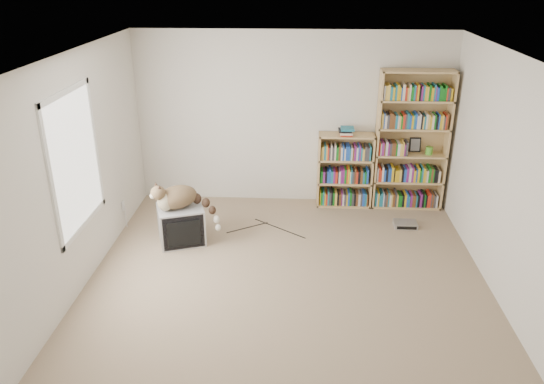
# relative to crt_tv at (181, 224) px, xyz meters

# --- Properties ---
(floor) EXTENTS (4.50, 5.00, 0.01)m
(floor) POSITION_rel_crt_tv_xyz_m (1.38, -1.08, -0.24)
(floor) COLOR #9C8569
(floor) RESTS_ON ground
(wall_back) EXTENTS (4.50, 0.02, 2.50)m
(wall_back) POSITION_rel_crt_tv_xyz_m (1.38, 1.42, 1.01)
(wall_back) COLOR silver
(wall_back) RESTS_ON floor
(wall_front) EXTENTS (4.50, 0.02, 2.50)m
(wall_front) POSITION_rel_crt_tv_xyz_m (1.38, -3.58, 1.01)
(wall_front) COLOR silver
(wall_front) RESTS_ON floor
(wall_left) EXTENTS (0.02, 5.00, 2.50)m
(wall_left) POSITION_rel_crt_tv_xyz_m (-0.87, -1.08, 1.01)
(wall_left) COLOR silver
(wall_left) RESTS_ON floor
(wall_right) EXTENTS (0.02, 5.00, 2.50)m
(wall_right) POSITION_rel_crt_tv_xyz_m (3.63, -1.08, 1.01)
(wall_right) COLOR silver
(wall_right) RESTS_ON floor
(ceiling) EXTENTS (4.50, 5.00, 0.02)m
(ceiling) POSITION_rel_crt_tv_xyz_m (1.38, -1.08, 2.26)
(ceiling) COLOR white
(ceiling) RESTS_ON wall_back
(window) EXTENTS (0.02, 1.22, 1.52)m
(window) POSITION_rel_crt_tv_xyz_m (-0.85, -0.88, 1.16)
(window) COLOR white
(window) RESTS_ON wall_left
(crt_tv) EXTENTS (0.69, 0.66, 0.48)m
(crt_tv) POSITION_rel_crt_tv_xyz_m (0.00, 0.00, 0.00)
(crt_tv) COLOR #9B9B9E
(crt_tv) RESTS_ON floor
(cat) EXTENTS (0.88, 0.59, 0.63)m
(cat) POSITION_rel_crt_tv_xyz_m (0.05, -0.02, 0.35)
(cat) COLOR #362116
(cat) RESTS_ON crt_tv
(bookcase_tall) EXTENTS (1.00, 0.30, 2.00)m
(bookcase_tall) POSITION_rel_crt_tv_xyz_m (3.07, 1.28, 0.70)
(bookcase_tall) COLOR tan
(bookcase_tall) RESTS_ON floor
(bookcase_short) EXTENTS (0.79, 0.30, 1.09)m
(bookcase_short) POSITION_rel_crt_tv_xyz_m (2.16, 1.28, 0.26)
(bookcase_short) COLOR tan
(bookcase_short) RESTS_ON floor
(book_stack) EXTENTS (0.19, 0.25, 0.11)m
(book_stack) POSITION_rel_crt_tv_xyz_m (2.14, 1.24, 0.90)
(book_stack) COLOR red
(book_stack) RESTS_ON bookcase_short
(green_mug) EXTENTS (0.10, 0.10, 0.11)m
(green_mug) POSITION_rel_crt_tv_xyz_m (3.33, 1.26, 0.63)
(green_mug) COLOR #55AD31
(green_mug) RESTS_ON bookcase_tall
(framed_print) EXTENTS (0.16, 0.05, 0.21)m
(framed_print) POSITION_rel_crt_tv_xyz_m (3.15, 1.36, 0.68)
(framed_print) COLOR black
(framed_print) RESTS_ON bookcase_tall
(dvd_player) EXTENTS (0.31, 0.22, 0.07)m
(dvd_player) POSITION_rel_crt_tv_xyz_m (2.96, 0.56, -0.20)
(dvd_player) COLOR #B3B2B7
(dvd_player) RESTS_ON floor
(wall_outlet) EXTENTS (0.01, 0.08, 0.13)m
(wall_outlet) POSITION_rel_crt_tv_xyz_m (-0.85, 0.34, 0.08)
(wall_outlet) COLOR silver
(wall_outlet) RESTS_ON wall_left
(floor_cables) EXTENTS (1.20, 0.70, 0.01)m
(floor_cables) POSITION_rel_crt_tv_xyz_m (1.35, 0.66, -0.24)
(floor_cables) COLOR black
(floor_cables) RESTS_ON floor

